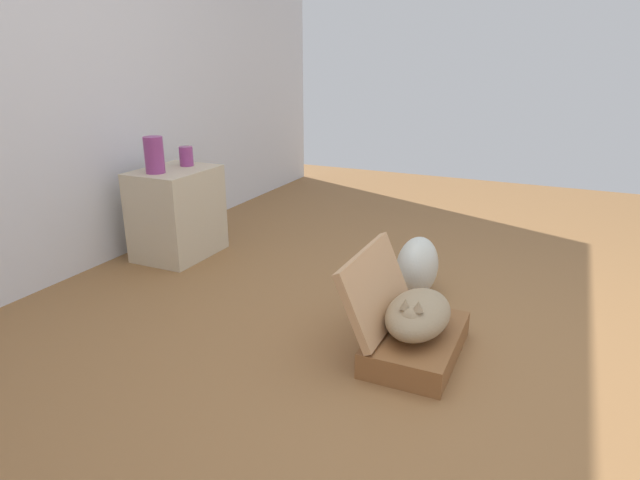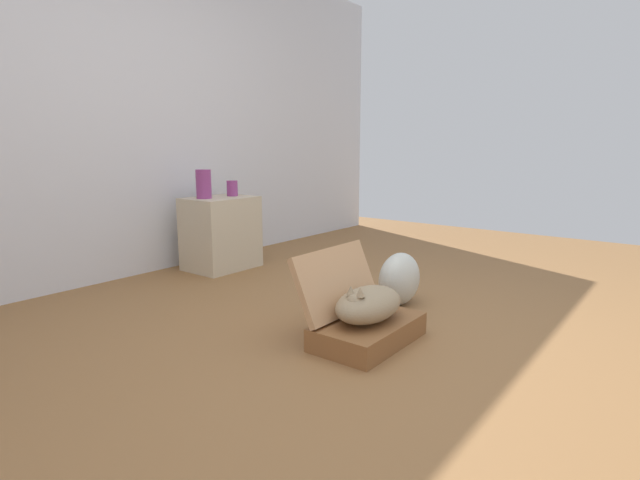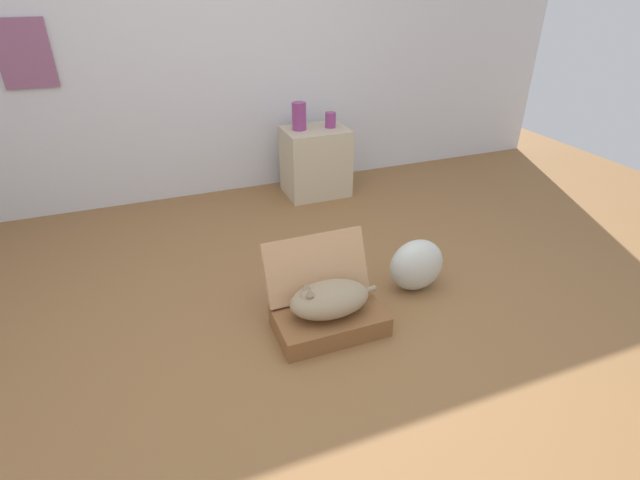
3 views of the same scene
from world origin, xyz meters
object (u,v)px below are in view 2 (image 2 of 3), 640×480
at_px(suitcase_base, 368,331).
at_px(plastic_bag_white, 399,279).
at_px(side_table, 221,233).
at_px(vase_short, 232,188).
at_px(vase_tall, 204,184).
at_px(cat, 368,304).

bearing_deg(suitcase_base, plastic_bag_white, 15.38).
height_order(side_table, vase_short, vase_short).
bearing_deg(plastic_bag_white, suitcase_base, -164.62).
xyz_separation_m(plastic_bag_white, vase_tall, (-0.18, 1.64, 0.53)).
bearing_deg(side_table, plastic_bag_white, -88.45).
distance_m(cat, vase_tall, 1.94).
bearing_deg(vase_short, cat, -112.46).
bearing_deg(cat, vase_short, 67.54).
relative_size(suitcase_base, side_table, 1.01).
xyz_separation_m(cat, vase_tall, (0.47, 1.82, 0.49)).
relative_size(cat, side_table, 0.89).
relative_size(side_table, vase_tall, 2.60).
bearing_deg(side_table, vase_tall, 169.26).
xyz_separation_m(suitcase_base, vase_short, (0.74, 1.79, 0.59)).
height_order(cat, side_table, side_table).
distance_m(vase_tall, vase_short, 0.27).
bearing_deg(suitcase_base, vase_tall, 75.62).
bearing_deg(plastic_bag_white, side_table, 91.55).
bearing_deg(plastic_bag_white, cat, -164.76).
distance_m(suitcase_base, cat, 0.15).
height_order(suitcase_base, side_table, side_table).
xyz_separation_m(cat, vase_short, (0.74, 1.79, 0.44)).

